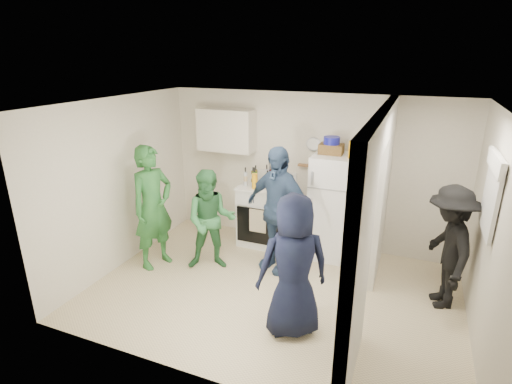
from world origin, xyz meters
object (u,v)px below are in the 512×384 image
(blue_bowl, at_px, (332,140))
(stove, at_px, (266,215))
(person_navy, at_px, (293,266))
(person_green_center, at_px, (211,220))
(wicker_basket, at_px, (331,149))
(person_denim, at_px, (277,210))
(person_nook, at_px, (448,247))
(fridge, at_px, (333,207))
(person_green_left, at_px, (153,207))
(yellow_cup_stack_top, at_px, (352,150))

(blue_bowl, bearing_deg, stove, -178.87)
(stove, xyz_separation_m, person_navy, (1.09, -2.03, 0.33))
(stove, relative_size, person_green_center, 0.67)
(blue_bowl, bearing_deg, wicker_basket, 0.00)
(wicker_basket, bearing_deg, person_denim, -127.37)
(blue_bowl, height_order, person_nook, blue_bowl)
(person_navy, bearing_deg, blue_bowl, -119.99)
(fridge, distance_m, person_green_left, 2.72)
(stove, distance_m, blue_bowl, 1.68)
(person_green_left, bearing_deg, person_green_center, -56.43)
(yellow_cup_stack_top, bearing_deg, wicker_basket, 154.89)
(fridge, distance_m, person_navy, 2.00)
(fridge, height_order, person_denim, person_denim)
(yellow_cup_stack_top, distance_m, person_navy, 2.13)
(person_green_left, bearing_deg, blue_bowl, -42.43)
(yellow_cup_stack_top, xyz_separation_m, person_green_center, (-1.79, -0.95, -1.01))
(blue_bowl, bearing_deg, fridge, -26.57)
(yellow_cup_stack_top, bearing_deg, person_green_left, -155.54)
(blue_bowl, distance_m, person_denim, 1.31)
(yellow_cup_stack_top, height_order, person_nook, yellow_cup_stack_top)
(blue_bowl, distance_m, person_navy, 2.29)
(person_denim, bearing_deg, wicker_basket, 73.05)
(person_green_left, bearing_deg, person_navy, -89.46)
(stove, height_order, yellow_cup_stack_top, yellow_cup_stack_top)
(blue_bowl, xyz_separation_m, person_denim, (-0.58, -0.75, -0.91))
(stove, xyz_separation_m, person_nook, (2.69, -0.80, 0.29))
(person_green_center, distance_m, person_denim, 0.98)
(person_navy, xyz_separation_m, person_nook, (1.61, 1.23, -0.04))
(person_green_left, height_order, person_navy, person_green_left)
(wicker_basket, bearing_deg, stove, -178.87)
(wicker_basket, bearing_deg, blue_bowl, 0.00)
(person_green_left, distance_m, person_green_center, 0.87)
(stove, xyz_separation_m, person_denim, (0.44, -0.73, 0.42))
(yellow_cup_stack_top, distance_m, person_green_left, 2.99)
(person_denim, xyz_separation_m, person_navy, (0.65, -1.30, -0.10))
(wicker_basket, distance_m, blue_bowl, 0.13)
(fridge, relative_size, person_denim, 0.88)
(yellow_cup_stack_top, relative_size, person_denim, 0.13)
(person_navy, height_order, person_nook, person_navy)
(wicker_basket, height_order, yellow_cup_stack_top, yellow_cup_stack_top)
(person_denim, bearing_deg, person_green_left, -140.77)
(person_green_left, relative_size, person_nook, 1.16)
(blue_bowl, height_order, yellow_cup_stack_top, blue_bowl)
(stove, height_order, person_green_left, person_green_left)
(wicker_basket, bearing_deg, fridge, -26.57)
(fridge, xyz_separation_m, yellow_cup_stack_top, (0.22, -0.10, 0.95))
(stove, xyz_separation_m, person_green_left, (-1.28, -1.32, 0.42))
(yellow_cup_stack_top, bearing_deg, fridge, 155.56)
(stove, height_order, fridge, fridge)
(person_green_center, relative_size, person_navy, 0.91)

